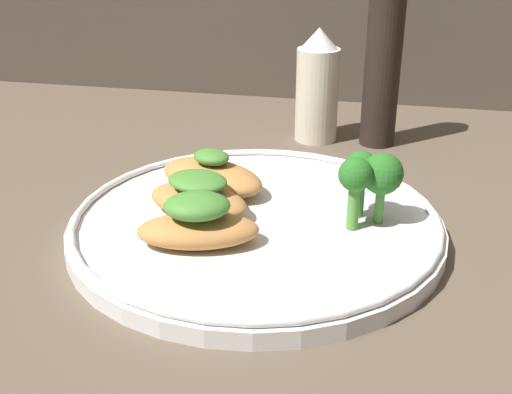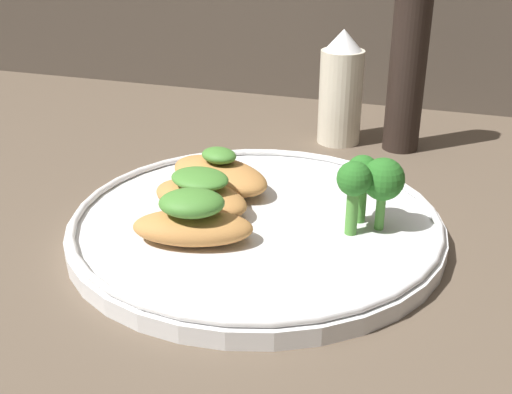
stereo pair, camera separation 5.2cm
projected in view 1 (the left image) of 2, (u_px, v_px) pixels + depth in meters
The scene contains 8 objects.
ground_plane at pixel (256, 239), 53.28cm from camera, with size 180.00×180.00×1.00cm, color brown.
plate at pixel (256, 224), 52.65cm from camera, with size 30.53×30.53×2.00cm.
grilled_meat_front at pixel (198, 224), 47.93cm from camera, with size 10.04×6.63×4.14cm.
grilled_meat_middle at pixel (197, 199), 52.37cm from camera, with size 9.91×7.33×3.58cm.
grilled_meat_back at pixel (212, 176), 57.09cm from camera, with size 11.54×9.00×3.84cm.
broccoli_bunch at pixel (369, 176), 50.11cm from camera, with size 5.00×5.45×6.02cm.
sauce_bottle at pixel (317, 88), 71.72cm from camera, with size 4.80×4.80×12.71cm.
pepper_grinder at pixel (383, 65), 69.19cm from camera, with size 3.90×3.90×19.26cm.
Camera 1 is at (9.80, -45.81, 25.13)cm, focal length 45.00 mm.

